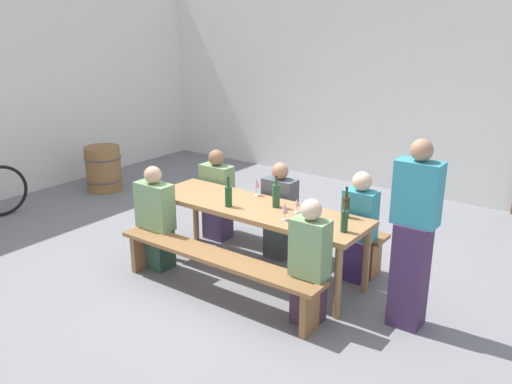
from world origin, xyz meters
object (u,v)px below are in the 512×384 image
Objects in this scene: wine_bottle_0 at (346,206)px; seated_guest_near_1 at (310,265)px; wine_glass_0 at (297,203)px; wine_barrel at (103,168)px; seated_guest_far_2 at (359,229)px; wine_glass_1 at (256,183)px; seated_guest_far_0 at (217,197)px; wine_bottle_1 at (344,220)px; tasting_table at (256,213)px; bench_far at (290,223)px; bench_near at (215,263)px; seated_guest_far_1 at (280,213)px; wine_bottle_3 at (276,195)px; wine_bottle_2 at (228,196)px; wine_glass_2 at (285,208)px; standing_host at (413,239)px; seated_guest_near_0 at (156,221)px.

seated_guest_near_1 is at bearing -85.73° from wine_bottle_0.
wine_barrel is (-4.04, 0.84, -0.50)m from wine_glass_0.
wine_glass_1 is at bearing -78.77° from seated_guest_far_2.
seated_guest_near_1 reaches higher than seated_guest_far_0.
wine_bottle_1 is 0.44× the size of wine_barrel.
tasting_table is 3.73m from wine_barrel.
bench_far is 0.87m from wine_glass_0.
bench_near is 1.28m from wine_bottle_1.
wine_bottle_0 is 1.02m from seated_guest_far_1.
wine_bottle_0 is at bearing 45.67° from bench_near.
wine_bottle_3 is 3.91m from wine_barrel.
bench_far is 0.97m from seated_guest_far_0.
wine_glass_1 is (-0.20, 0.93, 0.52)m from bench_near.
wine_bottle_2 is 1.63× the size of wine_glass_1.
wine_bottle_2 is 1.83× the size of wine_glass_2.
bench_far is (0.00, 1.30, 0.00)m from bench_near.
tasting_table is 13.92× the size of wine_glass_2.
bench_near is at bearing 20.66° from standing_host.
seated_guest_far_0 is (-1.39, 0.66, -0.35)m from wine_glass_2.
wine_bottle_1 is at bearing -78.29° from seated_guest_near_0.
standing_host reaches higher than bench_near.
wine_barrel is at bearing 61.70° from seated_guest_near_0.
bench_near is at bearing -90.00° from bench_far.
seated_guest_near_1 reaches higher than seated_guest_far_1.
wine_bottle_0 is at bearing 43.29° from wine_glass_2.
seated_guest_near_0 is at bearing -168.29° from wine_bottle_1.
wine_barrel reaches higher than bench_near.
seated_guest_near_1 is (0.76, -0.60, -0.33)m from wine_bottle_3.
wine_glass_2 is (0.27, -0.25, -0.01)m from wine_bottle_3.
tasting_table is 3.45× the size of wine_barrel.
seated_guest_far_0 is (-1.99, 0.59, -0.34)m from wine_bottle_1.
seated_guest_far_1 is (-0.04, 1.15, 0.15)m from bench_near.
wine_glass_0 is at bearing 93.00° from wine_glass_2.
bench_far is at bearing 99.02° from seated_guest_far_0.
wine_bottle_3 is at bearing -61.28° from seated_guest_far_2.
tasting_table is 0.29m from wine_bottle_3.
bench_near is at bearing -77.93° from wine_glass_1.
seated_guest_near_1 reaches higher than wine_glass_0.
wine_bottle_0 is 2.12× the size of wine_glass_0.
wine_glass_2 reaches higher than wine_barrel.
wine_bottle_3 is (0.18, 0.10, 0.20)m from tasting_table.
seated_guest_near_0 is at bearing -28.30° from wine_barrel.
seated_guest_far_2 is (0.47, 0.66, -0.31)m from wine_glass_2.
wine_bottle_0 is at bearing -24.45° from bench_far.
seated_guest_near_1 is at bearing 9.08° from bench_near.
seated_guest_near_1 is (1.14, -0.78, -0.34)m from wine_glass_1.
tasting_table is at bearing 175.10° from wine_bottle_1.
wine_bottle_1 is at bearing 5.70° from standing_host.
seated_guest_far_0 is 0.96× the size of seated_guest_far_2.
wine_glass_0 is 1.22m from standing_host.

